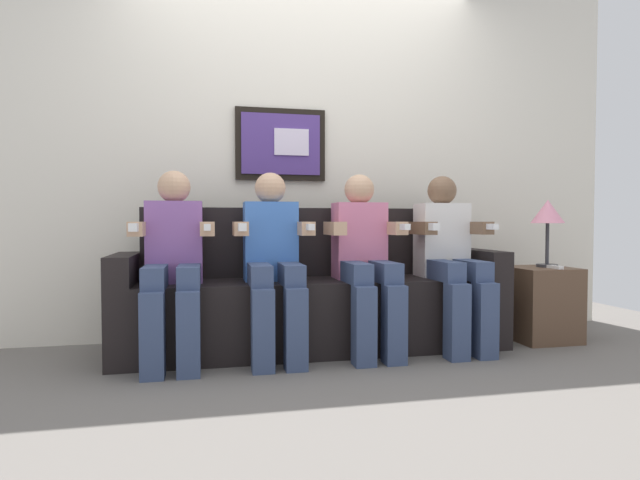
{
  "coord_description": "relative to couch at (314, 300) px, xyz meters",
  "views": [
    {
      "loc": [
        -0.65,
        -2.86,
        0.81
      ],
      "look_at": [
        0.0,
        0.15,
        0.7
      ],
      "focal_mm": 28.8,
      "sensor_mm": 36.0,
      "label": 1
    }
  ],
  "objects": [
    {
      "name": "person_right_center",
      "position": [
        0.28,
        -0.17,
        0.29
      ],
      "size": [
        0.46,
        0.56,
        1.11
      ],
      "color": "pink",
      "rests_on": "ground_plane"
    },
    {
      "name": "side_table_right",
      "position": [
        1.56,
        -0.11,
        -0.06
      ],
      "size": [
        0.4,
        0.4,
        0.5
      ],
      "color": "brown",
      "rests_on": "ground_plane"
    },
    {
      "name": "back_wall_assembly",
      "position": [
        -0.0,
        0.44,
        0.99
      ],
      "size": [
        4.82,
        0.1,
        2.6
      ],
      "color": "silver",
      "rests_on": "ground_plane"
    },
    {
      "name": "spare_remote_on_table",
      "position": [
        1.58,
        -0.22,
        0.2
      ],
      "size": [
        0.04,
        0.13,
        0.02
      ],
      "primitive_type": "cube",
      "color": "white",
      "rests_on": "side_table_right"
    },
    {
      "name": "table_lamp",
      "position": [
        1.61,
        -0.1,
        0.55
      ],
      "size": [
        0.22,
        0.22,
        0.46
      ],
      "color": "#333338",
      "rests_on": "side_table_right"
    },
    {
      "name": "ground_plane",
      "position": [
        0.0,
        -0.33,
        -0.31
      ],
      "size": [
        6.26,
        6.26,
        0.0
      ],
      "primitive_type": "plane",
      "color": "#66605B"
    },
    {
      "name": "person_left_center",
      "position": [
        -0.28,
        -0.17,
        0.29
      ],
      "size": [
        0.46,
        0.56,
        1.11
      ],
      "color": "#3F72CC",
      "rests_on": "ground_plane"
    },
    {
      "name": "person_rightmost",
      "position": [
        0.85,
        -0.17,
        0.29
      ],
      "size": [
        0.46,
        0.56,
        1.11
      ],
      "color": "white",
      "rests_on": "ground_plane"
    },
    {
      "name": "couch",
      "position": [
        0.0,
        0.0,
        0.0
      ],
      "size": [
        2.42,
        0.58,
        0.9
      ],
      "color": "black",
      "rests_on": "ground_plane"
    },
    {
      "name": "person_leftmost",
      "position": [
        -0.85,
        -0.17,
        0.29
      ],
      "size": [
        0.46,
        0.56,
        1.11
      ],
      "color": "#8C59A5",
      "rests_on": "ground_plane"
    }
  ]
}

